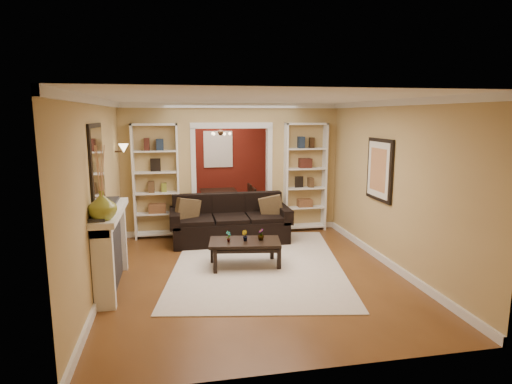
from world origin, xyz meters
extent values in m
plane|color=brown|center=(0.00, 0.00, 0.00)|extent=(8.00, 8.00, 0.00)
plane|color=white|center=(0.00, 0.00, 2.70)|extent=(8.00, 8.00, 0.00)
plane|color=tan|center=(0.00, 4.00, 1.35)|extent=(8.00, 0.00, 8.00)
plane|color=tan|center=(0.00, -4.00, 1.35)|extent=(8.00, 0.00, 8.00)
plane|color=tan|center=(-2.25, 0.00, 1.35)|extent=(0.00, 8.00, 8.00)
plane|color=tan|center=(2.25, 0.00, 1.35)|extent=(0.00, 8.00, 8.00)
cube|color=tan|center=(0.00, 1.20, 1.35)|extent=(4.50, 0.15, 2.70)
cube|color=maroon|center=(0.00, 3.97, 1.32)|extent=(4.44, 0.04, 2.64)
cube|color=#8CA5CC|center=(0.00, 3.93, 1.55)|extent=(0.78, 0.03, 0.98)
cube|color=silver|center=(0.13, -0.92, 0.01)|extent=(3.33, 4.22, 0.01)
cube|color=black|center=(-0.14, 0.45, 0.45)|extent=(2.32, 1.00, 0.91)
cube|color=brown|center=(-0.96, 0.43, 0.68)|extent=(0.48, 0.33, 0.47)
cube|color=brown|center=(0.68, 0.43, 0.67)|extent=(0.46, 0.21, 0.45)
cube|color=black|center=(-0.09, -1.00, 0.22)|extent=(1.23, 0.78, 0.44)
imported|color=#336626|center=(-0.36, -1.00, 0.53)|extent=(0.11, 0.11, 0.18)
imported|color=#336626|center=(-0.09, -1.00, 0.52)|extent=(0.12, 0.12, 0.17)
imported|color=#336626|center=(0.17, -1.00, 0.53)|extent=(0.11, 0.11, 0.19)
cube|color=white|center=(-1.55, 1.03, 1.15)|extent=(0.90, 0.30, 2.30)
cube|color=white|center=(1.55, 1.03, 1.15)|extent=(0.90, 0.30, 2.30)
cube|color=white|center=(-2.09, -1.50, 0.58)|extent=(0.32, 1.70, 1.16)
imported|color=olive|center=(-2.09, -2.13, 1.34)|extent=(0.43, 0.43, 0.37)
cube|color=silver|center=(-2.23, -1.50, 1.80)|extent=(0.03, 0.95, 1.10)
cube|color=#FFE0A5|center=(-2.15, 0.55, 1.83)|extent=(0.18, 0.18, 0.22)
cube|color=black|center=(2.21, -1.00, 1.55)|extent=(0.04, 0.85, 1.05)
imported|color=black|center=(-0.07, 2.65, 0.29)|extent=(1.63, 0.91, 0.57)
cube|color=black|center=(-0.62, 2.35, 0.42)|extent=(0.50, 0.50, 0.83)
cube|color=black|center=(0.48, 2.35, 0.37)|extent=(0.46, 0.46, 0.75)
cube|color=black|center=(-0.62, 2.95, 0.43)|extent=(0.45, 0.45, 0.86)
cube|color=black|center=(0.48, 2.95, 0.37)|extent=(0.40, 0.40, 0.75)
cube|color=#3B281A|center=(0.00, 2.70, 2.02)|extent=(0.50, 0.50, 0.30)
camera|label=1|loc=(-1.19, -7.64, 2.46)|focal=30.00mm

